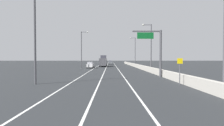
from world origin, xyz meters
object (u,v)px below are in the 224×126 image
lamp_post_right_near (222,20)px  car_white_2 (91,65)px  lamp_post_right_second (150,44)px  lamp_post_left_near (37,31)px  overhead_sign_gantry (156,47)px  car_black_0 (104,63)px  speed_advisory_sign (180,69)px  lamp_post_right_third (134,50)px  car_gray_1 (111,62)px  box_truck (103,61)px  lamp_post_left_mid (82,47)px

lamp_post_right_near → car_white_2: lamp_post_right_near is taller
lamp_post_right_second → lamp_post_left_near: same height
overhead_sign_gantry → lamp_post_right_near: lamp_post_right_near is taller
lamp_post_left_near → car_black_0: bearing=85.2°
speed_advisory_sign → lamp_post_right_third: size_ratio=0.28×
car_gray_1 → lamp_post_right_third: bearing=-70.0°
car_black_0 → lamp_post_right_near: bearing=-80.1°
lamp_post_right_second → box_truck: (-11.58, 24.92, -4.25)m
lamp_post_right_near → car_gray_1: bearing=96.8°
lamp_post_right_third → lamp_post_left_mid: bearing=-139.9°
box_truck → overhead_sign_gantry: bearing=-74.9°
overhead_sign_gantry → lamp_post_left_near: 17.55m
overhead_sign_gantry → lamp_post_right_near: size_ratio=0.70×
lamp_post_left_near → box_truck: 44.93m
car_gray_1 → box_truck: box_truck is taller
lamp_post_right_near → car_black_0: 71.19m
car_black_0 → box_truck: 19.64m
overhead_sign_gantry → car_white_2: 29.69m
lamp_post_right_third → lamp_post_left_mid: same height
lamp_post_left_near → car_black_0: (5.38, 63.96, -5.13)m
speed_advisory_sign → lamp_post_left_mid: (-15.82, 31.38, 4.37)m
overhead_sign_gantry → lamp_post_left_near: lamp_post_left_near is taller
car_white_2 → box_truck: (3.49, 10.40, 0.94)m
lamp_post_right_third → car_white_2: bearing=-144.1°
speed_advisory_sign → car_white_2: (-13.84, 34.81, -0.82)m
car_gray_1 → lamp_post_right_second: bearing=-79.9°
lamp_post_right_third → lamp_post_left_mid: 22.28m
lamp_post_left_mid → car_black_0: bearing=81.4°
car_white_2 → car_gray_1: bearing=80.0°
box_truck → speed_advisory_sign: bearing=-77.1°
lamp_post_right_third → box_truck: (-11.57, -0.52, -4.25)m
lamp_post_right_third → car_white_2: size_ratio=2.28×
overhead_sign_gantry → lamp_post_left_mid: (-15.38, 22.80, 1.41)m
lamp_post_left_mid → car_gray_1: 39.77m
overhead_sign_gantry → car_gray_1: 61.90m
speed_advisory_sign → box_truck: bearing=102.9°
lamp_post_right_second → car_black_0: lamp_post_right_second is taller
lamp_post_right_near → car_gray_1: (-9.00, 75.08, -5.19)m
lamp_post_left_near → lamp_post_left_mid: (0.32, 30.52, 0.00)m
lamp_post_left_near → car_white_2: (2.31, 33.95, -5.19)m
lamp_post_left_near → car_white_2: size_ratio=2.28×
overhead_sign_gantry → car_white_2: overhead_sign_gantry is taller
box_truck → lamp_post_right_second: bearing=-65.1°
speed_advisory_sign → lamp_post_left_mid: size_ratio=0.28×
speed_advisory_sign → lamp_post_right_second: bearing=86.5°
car_white_2 → lamp_post_right_second: bearing=-43.9°
overhead_sign_gantry → speed_advisory_sign: overhead_sign_gantry is taller
car_black_0 → car_gray_1: size_ratio=0.95×
car_black_0 → car_white_2: size_ratio=0.92×
overhead_sign_gantry → lamp_post_left_near: bearing=-153.8°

